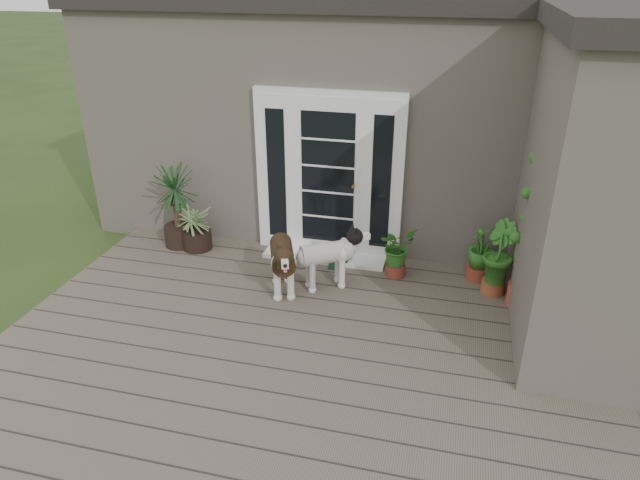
# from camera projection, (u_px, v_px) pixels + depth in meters

# --- Properties ---
(deck) EXTENTS (6.20, 4.60, 0.12)m
(deck) POSITION_uv_depth(u_px,v_px,m) (297.00, 355.00, 5.72)
(deck) COLOR #6B5B4C
(deck) RESTS_ON ground
(house_main) EXTENTS (7.40, 4.00, 3.10)m
(house_main) POSITION_uv_depth(u_px,v_px,m) (372.00, 112.00, 8.77)
(house_main) COLOR #665E54
(house_main) RESTS_ON ground
(house_wing) EXTENTS (1.60, 2.40, 3.10)m
(house_wing) POSITION_uv_depth(u_px,v_px,m) (619.00, 205.00, 5.39)
(house_wing) COLOR #665E54
(house_wing) RESTS_ON ground
(door_unit) EXTENTS (1.90, 0.14, 2.15)m
(door_unit) POSITION_uv_depth(u_px,v_px,m) (329.00, 176.00, 7.18)
(door_unit) COLOR white
(door_unit) RESTS_ON deck
(door_step) EXTENTS (1.60, 0.40, 0.05)m
(door_step) POSITION_uv_depth(u_px,v_px,m) (325.00, 256.00, 7.47)
(door_step) COLOR white
(door_step) RESTS_ON deck
(brindle_dog) EXTENTS (0.65, 0.93, 0.71)m
(brindle_dog) POSITION_uv_depth(u_px,v_px,m) (283.00, 265.00, 6.57)
(brindle_dog) COLOR #3B2715
(brindle_dog) RESTS_ON deck
(white_dog) EXTENTS (0.86, 0.71, 0.66)m
(white_dog) POSITION_uv_depth(u_px,v_px,m) (326.00, 262.00, 6.67)
(white_dog) COLOR white
(white_dog) RESTS_ON deck
(spider_plant) EXTENTS (0.69, 0.69, 0.69)m
(spider_plant) POSITION_uv_depth(u_px,v_px,m) (196.00, 225.00, 7.58)
(spider_plant) COLOR #95A566
(spider_plant) RESTS_ON deck
(yucca) EXTENTS (1.02, 1.02, 1.13)m
(yucca) POSITION_uv_depth(u_px,v_px,m) (177.00, 207.00, 7.59)
(yucca) COLOR black
(yucca) RESTS_ON deck
(herb_a) EXTENTS (0.62, 0.62, 0.56)m
(herb_a) POSITION_uv_depth(u_px,v_px,m) (396.00, 255.00, 6.94)
(herb_a) COLOR #1A5B1F
(herb_a) RESTS_ON deck
(herb_b) EXTENTS (0.52, 0.52, 0.68)m
(herb_b) POSITION_uv_depth(u_px,v_px,m) (496.00, 267.00, 6.55)
(herb_b) COLOR #22641C
(herb_b) RESTS_ON deck
(herb_c) EXTENTS (0.48, 0.48, 0.57)m
(herb_c) POSITION_uv_depth(u_px,v_px,m) (480.00, 258.00, 6.88)
(herb_c) COLOR #164E16
(herb_c) RESTS_ON deck
(sapling) EXTENTS (0.65, 0.65, 1.85)m
(sapling) POSITION_uv_depth(u_px,v_px,m) (534.00, 231.00, 6.05)
(sapling) COLOR #295A19
(sapling) RESTS_ON deck
(clog_left) EXTENTS (0.17, 0.30, 0.09)m
(clog_left) POSITION_uv_depth(u_px,v_px,m) (333.00, 263.00, 7.27)
(clog_left) COLOR black
(clog_left) RESTS_ON deck
(clog_right) EXTENTS (0.15, 0.31, 0.09)m
(clog_right) POSITION_uv_depth(u_px,v_px,m) (345.00, 258.00, 7.36)
(clog_right) COLOR black
(clog_right) RESTS_ON deck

